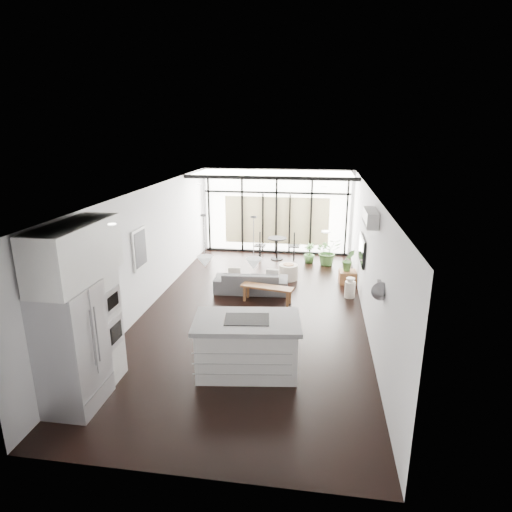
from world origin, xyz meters
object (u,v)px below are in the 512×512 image
(pouf, at_px, (288,272))
(console_bench, at_px, (267,294))
(milk_can, at_px, (350,288))
(fridge, at_px, (72,348))
(tv, at_px, (362,250))
(island, at_px, (247,346))
(sofa, at_px, (251,278))

(pouf, bearing_deg, console_bench, -102.78)
(milk_can, bearing_deg, pouf, 145.92)
(console_bench, distance_m, milk_can, 2.11)
(fridge, height_order, milk_can, fridge)
(pouf, height_order, tv, tv)
(milk_can, bearing_deg, fridge, -131.18)
(island, xyz_separation_m, pouf, (0.36, 4.83, -0.28))
(fridge, relative_size, console_bench, 1.49)
(milk_can, bearing_deg, tv, -41.09)
(island, bearing_deg, sofa, 90.65)
(tv, bearing_deg, pouf, 145.05)
(sofa, height_order, tv, tv)
(fridge, bearing_deg, island, 28.30)
(sofa, height_order, console_bench, sofa)
(sofa, xyz_separation_m, milk_can, (2.51, -0.02, -0.11))
(sofa, height_order, pouf, sofa)
(island, relative_size, pouf, 3.37)
(pouf, relative_size, tv, 0.49)
(milk_can, height_order, tv, tv)
(sofa, distance_m, tv, 2.88)
(island, xyz_separation_m, sofa, (-0.53, 3.75, -0.13))
(tv, bearing_deg, sofa, 175.73)
(island, relative_size, tv, 1.64)
(tv, bearing_deg, fridge, -133.57)
(console_bench, bearing_deg, fridge, -106.99)
(fridge, height_order, pouf, fridge)
(island, distance_m, console_bench, 3.13)
(island, height_order, tv, tv)
(sofa, bearing_deg, tv, 172.17)
(console_bench, bearing_deg, milk_can, 28.28)
(sofa, relative_size, milk_can, 3.64)
(sofa, xyz_separation_m, console_bench, (0.50, -0.63, -0.16))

